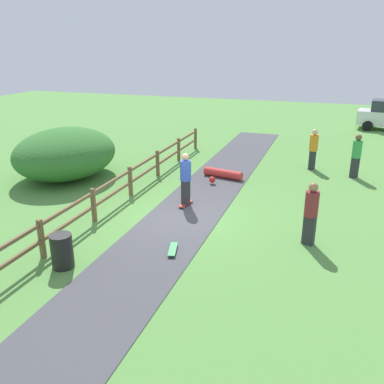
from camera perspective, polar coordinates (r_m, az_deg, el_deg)
name	(u,v)px	position (r m, az deg, el deg)	size (l,w,h in m)	color
ground_plane	(184,216)	(13.79, -1.11, -3.33)	(60.00, 60.00, 0.00)	#568E42
asphalt_path	(184,216)	(13.79, -1.11, -3.30)	(2.40, 28.00, 0.02)	#47474C
wooden_fence	(113,189)	(14.59, -10.77, 0.44)	(0.12, 18.12, 1.10)	brown
bush_large	(65,153)	(18.29, -16.99, 5.10)	(3.93, 4.72, 2.09)	#33702D
trash_bin	(62,251)	(11.12, -17.43, -7.75)	(0.56, 0.56, 0.90)	black
skater_riding	(186,177)	(14.29, -0.88, 2.12)	(0.43, 0.82, 1.88)	#B23326
skater_fallen	(222,174)	(17.57, 4.17, 2.48)	(1.74, 1.43, 0.36)	red
skateboard_loose	(173,249)	(11.50, -2.66, -7.85)	(0.40, 0.82, 0.08)	#338C4C
bystander_green	(356,154)	(18.76, 21.66, 4.90)	(0.54, 0.54, 1.86)	#2D2D33
bystander_orange	(313,147)	(19.42, 16.34, 5.93)	(0.48, 0.48, 1.84)	#2D2D33
bystander_maroon	(311,211)	(12.01, 16.03, -2.47)	(0.48, 0.48, 1.85)	#2D2D33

